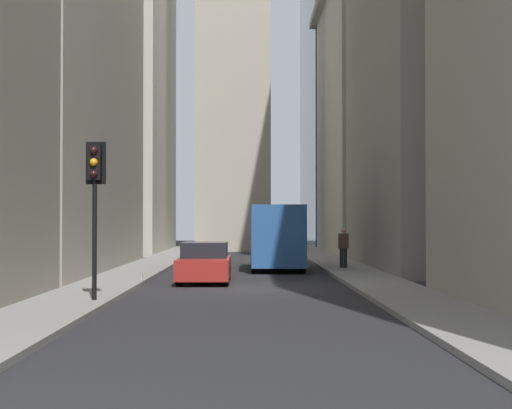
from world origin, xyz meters
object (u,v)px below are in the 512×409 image
at_px(pedestrian, 343,246).
at_px(discarded_bottle, 141,276).
at_px(delivery_truck, 276,237).
at_px(sedan_red, 204,264).
at_px(traffic_light_foreground, 95,183).

height_order(pedestrian, discarded_bottle, pedestrian).
xyz_separation_m(delivery_truck, pedestrian, (-0.68, -2.89, -0.37)).
relative_size(delivery_truck, discarded_bottle, 23.93).
relative_size(sedan_red, traffic_light_foreground, 1.06).
height_order(traffic_light_foreground, discarded_bottle, traffic_light_foreground).
bearing_deg(traffic_light_foreground, discarded_bottle, -2.04).
relative_size(pedestrian, discarded_bottle, 6.46).
bearing_deg(sedan_red, delivery_truck, -20.42).
distance_m(sedan_red, pedestrian, 8.91).
bearing_deg(discarded_bottle, pedestrian, -47.09).
relative_size(sedan_red, pedestrian, 2.46).
bearing_deg(sedan_red, pedestrian, -39.75).
distance_m(traffic_light_foreground, discarded_bottle, 7.97).
height_order(delivery_truck, pedestrian, delivery_truck).
bearing_deg(sedan_red, traffic_light_foreground, 162.94).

